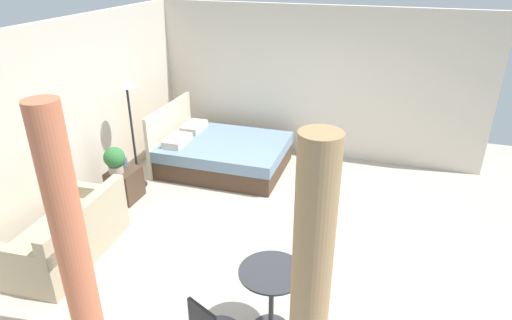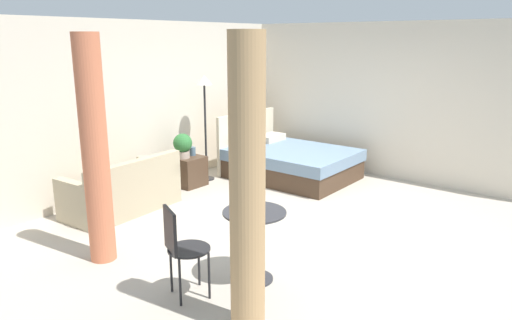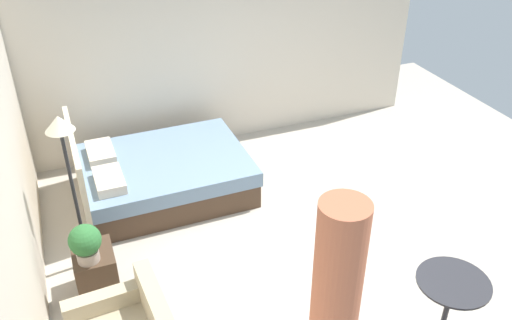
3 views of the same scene
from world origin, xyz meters
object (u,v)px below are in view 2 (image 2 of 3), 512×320
bed (289,161)px  nightstand (190,171)px  vase (193,151)px  floor_lamp (205,97)px  potted_plant (183,145)px  balcony_table (254,233)px  couch (123,192)px  cafe_chair_near_window (180,244)px

bed → nightstand: bed is taller
nightstand → vase: size_ratio=3.41×
floor_lamp → potted_plant: bearing=-178.3°
vase → balcony_table: size_ratio=0.20×
couch → balcony_table: couch is taller
bed → potted_plant: size_ratio=5.21×
potted_plant → cafe_chair_near_window: cafe_chair_near_window is taller
bed → cafe_chair_near_window: size_ratio=2.34×
potted_plant → cafe_chair_near_window: size_ratio=0.45×
potted_plant → bed: bearing=-33.4°
couch → vase: couch is taller
bed → vase: size_ratio=14.60×
vase → cafe_chair_near_window: bearing=-135.6°
floor_lamp → vase: bearing=-178.3°
potted_plant → floor_lamp: floor_lamp is taller
potted_plant → nightstand: bearing=-22.3°
cafe_chair_near_window → floor_lamp: bearing=41.2°
cafe_chair_near_window → nightstand: bearing=45.2°
couch → cafe_chair_near_window: (-1.08, -2.38, 0.27)m
couch → vase: (1.55, 0.20, 0.29)m
vase → cafe_chair_near_window: size_ratio=0.16×
bed → couch: bed is taller
floor_lamp → cafe_chair_near_window: size_ratio=2.00×
balcony_table → floor_lamp: bearing=52.1°
couch → cafe_chair_near_window: cafe_chair_near_window is taller
vase → floor_lamp: floor_lamp is taller
nightstand → potted_plant: 0.48m
bed → potted_plant: (-1.56, 1.03, 0.43)m
bed → floor_lamp: bearing=134.0°
vase → balcony_table: 3.49m
nightstand → balcony_table: bearing=-122.5°
potted_plant → vase: (0.22, 0.01, -0.15)m
bed → vase: bearing=142.3°
floor_lamp → bed: bearing=-46.0°
balcony_table → potted_plant: bearing=59.3°
potted_plant → balcony_table: size_ratio=0.55×
couch → balcony_table: size_ratio=2.20×
vase → floor_lamp: (0.33, 0.01, 0.87)m
cafe_chair_near_window → balcony_table: bearing=-24.9°
vase → cafe_chair_near_window: cafe_chair_near_window is taller
couch → vase: size_ratio=11.27×
bed → floor_lamp: 1.85m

